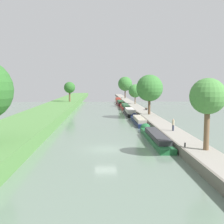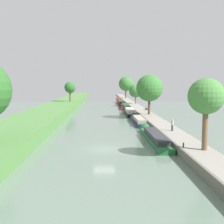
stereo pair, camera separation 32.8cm
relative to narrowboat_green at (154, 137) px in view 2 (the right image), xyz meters
name	(u,v)px [view 2 (the right image)]	position (x,y,z in m)	size (l,w,h in m)	color
ground_plane	(104,149)	(-6.64, -4.73, -0.51)	(160.00, 160.00, 0.00)	slate
right_towpath	(186,144)	(2.91, -4.73, -0.03)	(3.14, 260.00, 0.97)	gray
stone_quay	(171,144)	(1.21, -4.73, 0.00)	(0.25, 260.00, 1.02)	#6B665B
narrowboat_green	(154,137)	(0.00, 0.00, 0.00)	(1.83, 15.42, 1.80)	#1E6033
narrowboat_navy	(138,120)	(0.00, 16.11, -0.01)	(1.82, 13.08, 1.79)	#141E42
narrowboat_black	(129,112)	(-0.28, 30.35, 0.09)	(2.16, 12.88, 2.22)	black
narrowboat_red	(125,107)	(-0.08, 45.30, 0.10)	(1.93, 15.85, 2.02)	maroon
narrowboat_maroon	(121,103)	(-0.35, 61.89, 0.07)	(2.17, 16.19, 2.06)	maroon
narrowboat_cream	(118,100)	(-0.32, 75.95, 0.13)	(2.08, 11.70, 2.19)	beige
tree_rightbank_near	(206,97)	(3.36, -9.35, 5.76)	(3.58, 3.58, 7.18)	brown
tree_rightbank_midnear	(149,88)	(3.06, 21.94, 6.01)	(5.61, 5.61, 8.38)	brown
tree_rightbank_midfar	(136,91)	(3.66, 51.29, 4.55)	(4.21, 4.21, 6.21)	brown
tree_rightbank_far	(126,84)	(3.39, 84.68, 6.62)	(6.16, 6.16, 9.26)	#4C3828
tree_leftbank_downstream	(70,88)	(-17.03, 51.81, 5.58)	(3.52, 3.52, 6.19)	brown
person_walking	(172,125)	(2.94, 1.78, 1.33)	(0.34, 0.34, 1.66)	#282D42
mooring_bollard_near	(183,145)	(1.64, -8.02, 0.68)	(0.16, 0.16, 0.45)	black
mooring_bollard_far	(122,98)	(1.64, 81.41, 0.68)	(0.16, 0.16, 0.45)	black
park_bench	(146,108)	(4.03, 31.60, 0.81)	(0.44, 1.50, 0.47)	#333338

